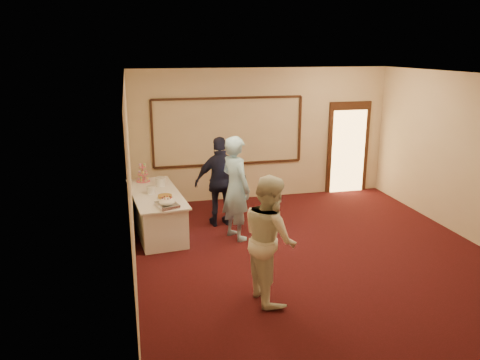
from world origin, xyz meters
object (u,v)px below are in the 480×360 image
Objects in this scene: buffet_table at (157,212)px; cupcake_stand at (143,175)px; guest at (221,182)px; plate_stack_b at (160,182)px; man at (236,188)px; plate_stack_a at (151,190)px; woman at (270,238)px; tart at (165,197)px; pavlova_tray at (167,203)px.

buffet_table is 5.69× the size of cupcake_stand.
plate_stack_b is at bearing -21.19° from guest.
cupcake_stand is 2.22m from man.
plate_stack_a is 0.09× the size of woman.
woman is at bearing -63.96° from tart.
buffet_table is 1.30× the size of woman.
man is at bearing -6.41° from woman.
woman is at bearing -67.19° from cupcake_stand.
cupcake_stand is 2.42× the size of plate_stack_a.
tart is at bearing -74.29° from cupcake_stand.
plate_stack_a reaches higher than buffet_table.
man is at bearing -43.63° from cupcake_stand.
pavlova_tray is 2.88× the size of plate_stack_a.
man is (1.26, 0.20, 0.12)m from pavlova_tray.
buffet_table is 11.03× the size of plate_stack_b.
plate_stack_b is 0.11× the size of man.
plate_stack_b is (0.32, -0.42, -0.06)m from cupcake_stand.
pavlova_tray is 2.37m from woman.
pavlova_tray is at bearing 75.62° from man.
plate_stack_b reaches higher than plate_stack_a.
pavlova_tray is 0.50m from tart.
man reaches higher than plate_stack_a.
pavlova_tray is at bearing -78.76° from cupcake_stand.
tart is (0.23, -0.36, -0.04)m from plate_stack_a.
pavlova_tray is at bearing 36.62° from guest.
buffet_table is at bearing 19.64° from woman.
plate_stack_b is 0.12× the size of woman.
plate_stack_b is 1.70m from man.
man is at bearing -25.93° from buffet_table.
buffet_table is 1.02m from cupcake_stand.
pavlova_tray is 2.31× the size of plate_stack_b.
plate_stack_a is 0.50m from plate_stack_b.
plate_stack_a is 0.57× the size of tart.
buffet_table is at bearing 99.28° from pavlova_tray.
buffet_table is at bearing 19.20° from plate_stack_a.
tart is 2.81m from woman.
tart is 1.30m from man.
plate_stack_b is 3.56m from woman.
tart reaches higher than buffet_table.
man is (1.26, -0.30, 0.16)m from tart.
buffet_table is at bearing -76.73° from cupcake_stand.
buffet_table is 1.37m from guest.
plate_stack_a reaches higher than tart.
cupcake_stand is 1.37× the size of tart.
cupcake_stand is 0.21× the size of man.
tart is (0.35, -1.23, -0.12)m from cupcake_stand.
man is 0.74m from guest.
guest reaches higher than pavlova_tray.
pavlova_tray reaches higher than buffet_table.
tart is at bearing 53.23° from man.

